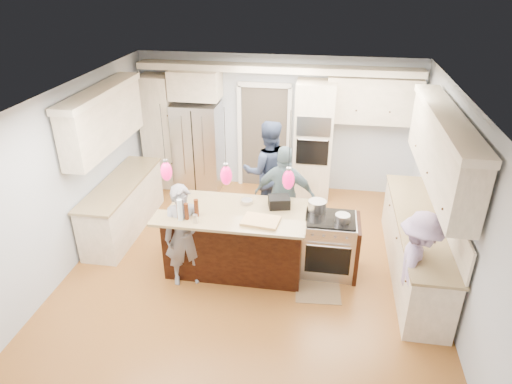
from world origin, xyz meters
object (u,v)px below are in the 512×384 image
kitchen_island (237,238)px  person_far_left (268,171)px  person_bar_end (184,236)px  refrigerator (198,147)px  island_range (330,245)px

kitchen_island → person_far_left: size_ratio=1.13×
kitchen_island → person_bar_end: person_bar_end is taller
refrigerator → island_range: (2.71, -2.49, -0.44)m
person_bar_end → person_far_left: (0.92, 2.05, 0.15)m
kitchen_island → person_far_left: 1.61m
person_bar_end → island_range: bearing=-5.8°
island_range → person_far_left: size_ratio=0.49×
kitchen_island → island_range: (1.41, 0.08, -0.03)m
refrigerator → person_bar_end: refrigerator is taller
refrigerator → person_bar_end: (0.65, -3.09, -0.12)m
person_bar_end → kitchen_island: bearing=16.6°
refrigerator → person_far_left: 1.88m
island_range → person_bar_end: person_bar_end is taller
island_range → person_bar_end: 2.17m
refrigerator → person_bar_end: 3.16m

